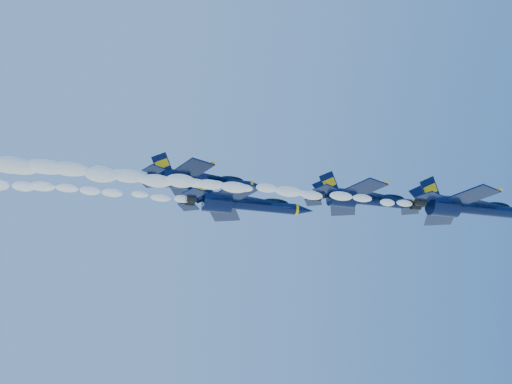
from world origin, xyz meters
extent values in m
cylinder|color=#071033|center=(23.68, -9.72, 148.25)|extent=(8.45, 1.41, 1.41)
ellipsoid|color=#071033|center=(17.76, -9.72, 148.21)|extent=(1.47, 2.54, 6.01)
ellipsoid|color=black|center=(25.28, -9.72, 148.96)|extent=(3.38, 1.10, 0.93)
cube|color=yellow|center=(25.28, -9.72, 148.68)|extent=(3.94, 0.94, 0.17)
cube|color=#071033|center=(19.45, -13.47, 148.25)|extent=(5.03, 5.97, 0.17)
cube|color=#071033|center=(19.45, -5.96, 148.25)|extent=(5.03, 5.97, 0.17)
cube|color=yellow|center=(20.77, -13.47, 148.35)|extent=(2.26, 4.70, 0.09)
cube|color=yellow|center=(20.77, -5.96, 148.35)|extent=(2.26, 4.70, 0.09)
cube|color=#071033|center=(15.70, -10.70, 149.66)|extent=(3.06, 0.97, 3.29)
cube|color=#071033|center=(15.70, -8.73, 149.66)|extent=(3.06, 0.97, 3.29)
cylinder|color=black|center=(14.48, -10.33, 148.16)|extent=(1.13, 1.03, 1.03)
cylinder|color=black|center=(14.48, -9.11, 148.16)|extent=(1.13, 1.03, 1.03)
cube|color=yellow|center=(20.86, -9.72, 148.99)|extent=(10.33, 0.33, 0.08)
ellipsoid|color=white|center=(-15.26, -9.72, 147.86)|extent=(58.54, 2.09, 1.88)
cylinder|color=#071033|center=(14.32, -0.93, 151.88)|extent=(8.27, 1.38, 1.38)
ellipsoid|color=#071033|center=(8.53, -0.93, 151.84)|extent=(1.43, 2.48, 5.88)
cone|color=#071033|center=(19.64, -0.93, 151.88)|extent=(2.39, 1.38, 1.38)
cylinder|color=yellow|center=(18.54, -0.93, 151.88)|extent=(0.32, 1.43, 1.43)
ellipsoid|color=black|center=(15.88, -0.93, 152.57)|extent=(3.31, 1.07, 0.91)
cube|color=yellow|center=(15.88, -0.93, 152.29)|extent=(3.86, 0.92, 0.17)
cube|color=#071033|center=(10.18, -4.60, 151.88)|extent=(4.92, 5.84, 0.17)
cube|color=#071033|center=(10.18, 2.75, 151.88)|extent=(4.92, 5.84, 0.17)
cube|color=yellow|center=(11.47, -4.60, 151.97)|extent=(2.22, 4.60, 0.09)
cube|color=yellow|center=(11.47, 2.75, 151.97)|extent=(2.22, 4.60, 0.09)
cube|color=#071033|center=(6.51, -1.89, 153.26)|extent=(2.99, 0.95, 3.22)
cube|color=#071033|center=(6.51, 0.04, 153.26)|extent=(2.99, 0.95, 3.22)
cylinder|color=black|center=(5.31, -1.52, 151.79)|extent=(1.10, 1.01, 1.01)
cylinder|color=black|center=(5.31, -0.33, 151.79)|extent=(1.10, 1.01, 1.01)
cube|color=yellow|center=(11.56, -0.93, 152.60)|extent=(10.10, 0.32, 0.07)
ellipsoid|color=white|center=(-24.41, -0.93, 151.49)|extent=(58.54, 2.05, 1.84)
cylinder|color=#071033|center=(0.11, 6.94, 152.82)|extent=(9.33, 1.56, 1.56)
ellipsoid|color=#071033|center=(-6.42, 6.94, 152.77)|extent=(1.62, 2.80, 6.64)
cone|color=#071033|center=(6.12, 6.94, 152.82)|extent=(2.70, 1.56, 1.56)
cylinder|color=yellow|center=(4.88, 6.94, 152.82)|extent=(0.36, 1.62, 1.62)
ellipsoid|color=black|center=(1.87, 6.94, 153.60)|extent=(3.73, 1.21, 1.03)
cube|color=yellow|center=(1.87, 6.94, 153.29)|extent=(4.36, 1.04, 0.19)
cube|color=#071033|center=(-4.56, 2.79, 152.82)|extent=(5.56, 6.59, 0.19)
cube|color=#071033|center=(-4.56, 11.09, 152.82)|extent=(5.56, 6.59, 0.19)
cube|color=yellow|center=(-3.10, 2.79, 152.92)|extent=(2.50, 5.19, 0.10)
cube|color=yellow|center=(-3.10, 11.09, 152.92)|extent=(2.50, 5.19, 0.10)
cube|color=#071033|center=(-8.70, 5.85, 154.37)|extent=(3.38, 1.07, 3.64)
cube|color=#071033|center=(-8.70, 8.03, 154.37)|extent=(3.38, 1.07, 3.64)
cylinder|color=black|center=(-10.05, 6.27, 152.71)|extent=(1.24, 1.14, 1.14)
cylinder|color=black|center=(-10.05, 7.62, 152.71)|extent=(1.24, 1.14, 1.14)
cube|color=yellow|center=(-3.00, 6.94, 153.63)|extent=(11.41, 0.36, 0.08)
cylinder|color=#071033|center=(-5.13, 12.04, 157.93)|extent=(9.20, 1.53, 1.53)
ellipsoid|color=#071033|center=(-11.57, 12.04, 157.87)|extent=(1.59, 2.76, 6.54)
cone|color=#071033|center=(0.80, 12.04, 157.93)|extent=(2.66, 1.53, 1.53)
cylinder|color=yellow|center=(-0.43, 12.04, 157.93)|extent=(0.36, 1.59, 1.59)
ellipsoid|color=black|center=(-3.39, 12.04, 158.69)|extent=(3.68, 1.20, 1.01)
cube|color=yellow|center=(-3.39, 12.04, 158.39)|extent=(4.29, 1.02, 0.18)
cube|color=#071033|center=(-9.73, 7.95, 157.93)|extent=(5.48, 6.50, 0.18)
cube|color=#071033|center=(-9.73, 16.13, 157.93)|extent=(5.48, 6.50, 0.18)
cube|color=yellow|center=(-8.30, 7.95, 158.03)|extent=(2.47, 5.12, 0.10)
cube|color=yellow|center=(-8.30, 16.13, 158.03)|extent=(2.47, 5.12, 0.10)
cube|color=#071033|center=(-13.82, 10.96, 159.46)|extent=(3.33, 1.05, 3.58)
cube|color=#071033|center=(-13.82, 13.11, 159.46)|extent=(3.33, 1.05, 3.58)
cylinder|color=black|center=(-15.15, 11.37, 157.82)|extent=(1.23, 1.12, 1.12)
cylinder|color=black|center=(-15.15, 12.70, 157.82)|extent=(1.23, 1.12, 1.12)
cube|color=yellow|center=(-8.20, 12.04, 158.72)|extent=(11.25, 0.36, 0.08)
camera|label=1|loc=(-21.69, -72.62, 119.86)|focal=45.00mm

